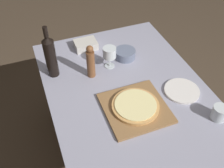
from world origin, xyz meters
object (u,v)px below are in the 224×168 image
at_px(pizza, 136,106).
at_px(small_bowl, 125,54).
at_px(pepper_mill, 91,62).
at_px(wine_bottle, 50,56).
at_px(wine_glass, 109,53).

distance_m(pizza, small_bowl, 0.48).
relative_size(pizza, small_bowl, 1.90).
bearing_deg(small_bowl, pepper_mill, -160.80).
distance_m(wine_bottle, wine_glass, 0.37).
xyz_separation_m(wine_glass, small_bowl, (0.13, 0.05, -0.08)).
xyz_separation_m(pepper_mill, wine_glass, (0.14, 0.05, -0.00)).
height_order(wine_bottle, pepper_mill, wine_bottle).
bearing_deg(pepper_mill, wine_glass, 17.79).
distance_m(pepper_mill, wine_glass, 0.15).
relative_size(pizza, wine_glass, 1.81).
bearing_deg(small_bowl, pizza, -105.78).
relative_size(wine_bottle, small_bowl, 2.48).
distance_m(wine_glass, small_bowl, 0.16).
distance_m(pepper_mill, small_bowl, 0.30).
bearing_deg(pepper_mill, pizza, -67.98).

